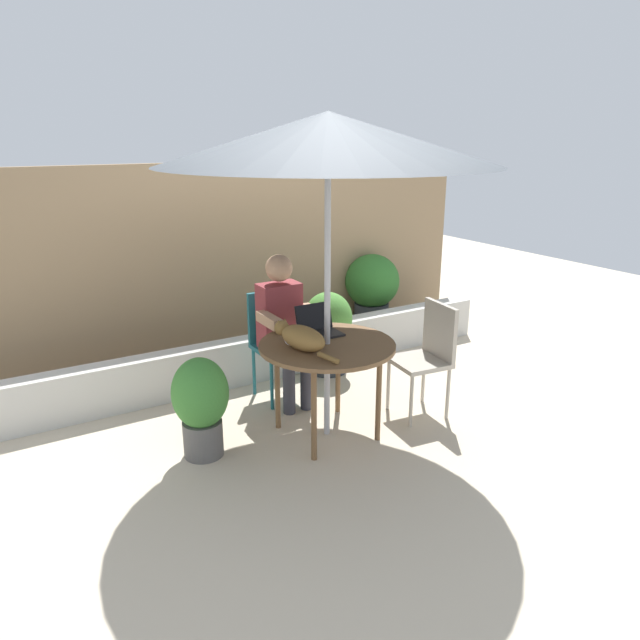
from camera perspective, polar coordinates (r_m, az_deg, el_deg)
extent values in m
plane|color=beige|center=(4.54, 0.66, -10.89)|extent=(14.00, 14.00, 0.00)
cube|color=#937756|center=(5.88, -9.46, 5.51)|extent=(5.68, 0.08, 1.91)
cube|color=beige|center=(5.44, -6.13, -3.65)|extent=(5.11, 0.20, 0.41)
cylinder|color=brown|center=(4.25, 0.70, -2.47)|extent=(0.99, 0.99, 0.03)
cylinder|color=brown|center=(4.73, 1.76, -5.03)|extent=(0.04, 0.04, 0.69)
cylinder|color=brown|center=(4.48, -4.14, -6.40)|extent=(0.04, 0.04, 0.69)
cylinder|color=brown|center=(4.05, -0.59, -9.11)|extent=(0.04, 0.04, 0.69)
cylinder|color=brown|center=(4.32, 5.69, -7.39)|extent=(0.04, 0.04, 0.69)
cylinder|color=#B7B7BC|center=(4.14, 0.71, 2.09)|extent=(0.04, 0.04, 2.12)
cone|color=#2D3338|center=(3.99, 0.78, 17.14)|extent=(2.28, 2.28, 0.34)
sphere|color=#B7B7BC|center=(3.99, 0.78, 17.33)|extent=(0.06, 0.06, 0.06)
cube|color=#1E606B|center=(4.95, -3.88, -2.73)|extent=(0.40, 0.40, 0.04)
cube|color=#1E606B|center=(5.03, -4.88, 0.43)|extent=(0.40, 0.04, 0.44)
cylinder|color=#1E606B|center=(5.25, -3.03, -4.23)|extent=(0.03, 0.03, 0.43)
cylinder|color=#1E606B|center=(5.11, -6.40, -4.94)|extent=(0.03, 0.03, 0.43)
cylinder|color=#1E606B|center=(4.83, -4.69, -6.29)|extent=(0.03, 0.03, 0.43)
cylinder|color=#1E606B|center=(4.97, -1.17, -5.49)|extent=(0.03, 0.03, 0.43)
cube|color=#B2A899|center=(4.72, 9.56, -4.01)|extent=(0.44, 0.44, 0.04)
cube|color=#B2A899|center=(4.73, 11.52, -0.98)|extent=(0.08, 0.40, 0.44)
cylinder|color=#B2A899|center=(4.77, 12.27, -6.96)|extent=(0.03, 0.03, 0.43)
cylinder|color=#B2A899|center=(5.02, 9.98, -5.53)|extent=(0.03, 0.03, 0.43)
cylinder|color=#B2A899|center=(4.85, 6.63, -6.23)|extent=(0.03, 0.03, 0.43)
cylinder|color=#B2A899|center=(4.59, 8.82, -7.77)|extent=(0.03, 0.03, 0.43)
cube|color=maroon|center=(4.86, -3.95, 0.45)|extent=(0.34, 0.20, 0.54)
sphere|color=tan|center=(4.75, -4.00, 5.04)|extent=(0.22, 0.22, 0.22)
cube|color=#383842|center=(4.77, -3.92, -2.68)|extent=(0.12, 0.30, 0.12)
cylinder|color=#383842|center=(4.75, -3.02, -6.42)|extent=(0.10, 0.10, 0.47)
cube|color=#383842|center=(4.84, -2.24, -2.34)|extent=(0.12, 0.30, 0.12)
cylinder|color=#383842|center=(4.82, -1.33, -6.03)|extent=(0.10, 0.10, 0.47)
cube|color=tan|center=(4.57, -4.93, -0.03)|extent=(0.08, 0.32, 0.08)
cube|color=tan|center=(4.75, -0.60, 0.73)|extent=(0.08, 0.32, 0.08)
cube|color=black|center=(4.41, 0.09, -1.39)|extent=(0.30, 0.22, 0.02)
cube|color=black|center=(4.46, -0.59, 0.30)|extent=(0.30, 0.06, 0.20)
cube|color=black|center=(4.47, -0.65, 0.33)|extent=(0.30, 0.06, 0.20)
ellipsoid|color=olive|center=(4.10, -1.65, -1.76)|extent=(0.27, 0.43, 0.17)
sphere|color=olive|center=(4.25, -3.72, -0.77)|extent=(0.11, 0.11, 0.11)
ellipsoid|color=white|center=(4.19, -2.66, -1.89)|extent=(0.14, 0.14, 0.09)
cylinder|color=olive|center=(3.91, 0.80, -3.68)|extent=(0.08, 0.18, 0.04)
cone|color=olive|center=(4.26, -3.42, -0.04)|extent=(0.04, 0.04, 0.03)
cone|color=olive|center=(4.22, -4.04, -0.22)|extent=(0.04, 0.04, 0.03)
cylinder|color=#33383D|center=(5.58, 0.77, -3.44)|extent=(0.36, 0.36, 0.32)
ellipsoid|color=#4C8C38|center=(5.46, 0.78, 0.17)|extent=(0.45, 0.45, 0.49)
cylinder|color=#33383D|center=(6.71, 4.98, 0.26)|extent=(0.39, 0.39, 0.34)
ellipsoid|color=#2D6B28|center=(6.60, 5.07, 3.78)|extent=(0.60, 0.60, 0.60)
cylinder|color=#595654|center=(4.29, -11.24, -11.12)|extent=(0.28, 0.28, 0.26)
ellipsoid|color=#3D7F33|center=(4.14, -11.52, -6.94)|extent=(0.39, 0.39, 0.50)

